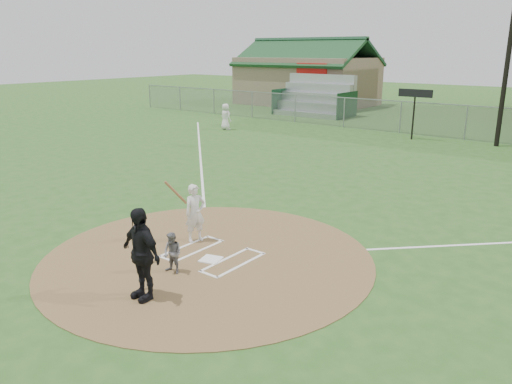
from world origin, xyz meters
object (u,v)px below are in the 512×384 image
Objects in this scene: catcher at (173,253)px; batter_at_plate at (195,213)px; ondeck_player at (226,117)px; umpire at (141,254)px; home_plate at (211,259)px.

batter_at_plate reaches higher than catcher.
batter_at_plate is at bearing 115.66° from catcher.
ondeck_player is (-13.64, 17.41, 0.34)m from catcher.
umpire is (0.41, -1.24, 0.51)m from catcher.
catcher is at bearing -60.18° from batter_at_plate.
umpire reaches higher than ondeck_player.
umpire is at bearing 134.40° from ondeck_player.
ondeck_player is at bearing 130.29° from home_plate.
batter_at_plate is (-1.45, 3.05, -0.20)m from umpire.
ondeck_player is (-14.05, 18.65, -0.18)m from umpire.
catcher is at bearing -100.47° from home_plate.
ondeck_player is at bearing 131.75° from umpire.
catcher is 0.58× the size of ondeck_player.
home_plate is 0.24× the size of umpire.
home_plate is at bearing 75.37° from catcher.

